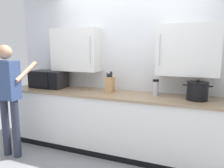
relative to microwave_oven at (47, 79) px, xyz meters
The scene contains 8 objects.
back_wall_tiled 1.47m from the microwave_oven, 11.55° to the left, with size 4.19×0.44×2.71m.
counter_unit 1.53m from the microwave_oven, ahead, with size 3.86×0.67×0.93m.
microwave_oven is the anchor object (origin of this frame).
thermos_flask 1.88m from the microwave_oven, ahead, with size 0.09×0.09×0.24m.
stock_pot 2.43m from the microwave_oven, ahead, with size 0.37×0.27×0.27m.
knife_block 1.17m from the microwave_oven, ahead, with size 0.11×0.15×0.33m.
wooden_spoon 0.74m from the microwave_oven, ahead, with size 0.19×0.19×0.02m.
person_figure 0.76m from the microwave_oven, 97.70° to the right, with size 0.44×0.56×1.65m.
Camera 1 is at (1.01, -2.14, 1.60)m, focal length 34.02 mm.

